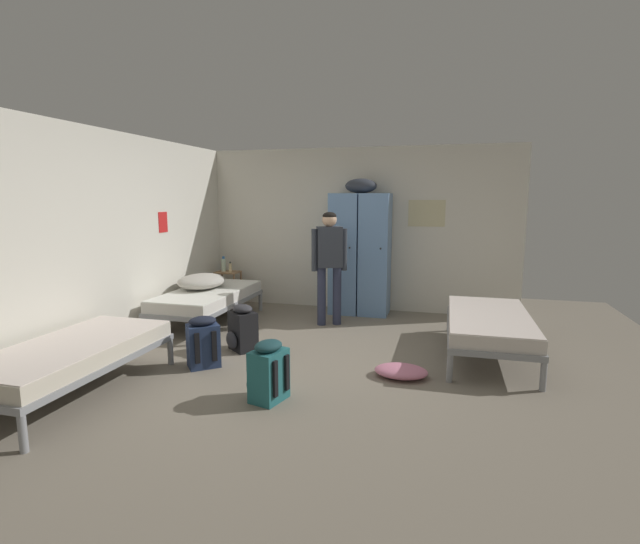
% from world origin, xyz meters
% --- Properties ---
extents(ground_plane, '(8.13, 8.13, 0.00)m').
position_xyz_m(ground_plane, '(0.00, 0.00, 0.00)').
color(ground_plane, gray).
extents(room_backdrop, '(4.97, 5.14, 2.56)m').
position_xyz_m(room_backdrop, '(-1.24, 1.27, 1.28)').
color(room_backdrop, silver).
rests_on(room_backdrop, ground_plane).
extents(locker_bank, '(0.90, 0.55, 2.07)m').
position_xyz_m(locker_bank, '(0.10, 2.26, 0.97)').
color(locker_bank, '#6B93C6').
rests_on(locker_bank, ground_plane).
extents(shelf_unit, '(0.38, 0.30, 0.57)m').
position_xyz_m(shelf_unit, '(-2.12, 2.22, 0.35)').
color(shelf_unit, '#99704C').
rests_on(shelf_unit, ground_plane).
extents(bed_right, '(0.90, 1.90, 0.49)m').
position_xyz_m(bed_right, '(1.87, 0.65, 0.38)').
color(bed_right, gray).
rests_on(bed_right, ground_plane).
extents(bed_left_front, '(0.90, 1.90, 0.49)m').
position_xyz_m(bed_left_front, '(-1.87, -1.47, 0.38)').
color(bed_left_front, gray).
rests_on(bed_left_front, ground_plane).
extents(bed_left_rear, '(0.90, 1.90, 0.49)m').
position_xyz_m(bed_left_rear, '(-1.87, 1.07, 0.38)').
color(bed_left_rear, gray).
rests_on(bed_left_rear, ground_plane).
extents(bedding_heap, '(0.64, 0.78, 0.21)m').
position_xyz_m(bedding_heap, '(-2.01, 1.15, 0.59)').
color(bedding_heap, '#B7B2A8').
rests_on(bedding_heap, bed_left_rear).
extents(person_traveler, '(0.47, 0.32, 1.59)m').
position_xyz_m(person_traveler, '(-0.19, 1.47, 0.96)').
color(person_traveler, '#2D334C').
rests_on(person_traveler, ground_plane).
extents(water_bottle, '(0.08, 0.08, 0.25)m').
position_xyz_m(water_bottle, '(-2.20, 2.24, 0.68)').
color(water_bottle, silver).
rests_on(water_bottle, shelf_unit).
extents(lotion_bottle, '(0.05, 0.05, 0.17)m').
position_xyz_m(lotion_bottle, '(-2.05, 2.18, 0.65)').
color(lotion_bottle, beige).
rests_on(lotion_bottle, shelf_unit).
extents(backpack_navy, '(0.41, 0.42, 0.55)m').
position_xyz_m(backpack_navy, '(-1.08, -0.51, 0.26)').
color(backpack_navy, navy).
rests_on(backpack_navy, ground_plane).
extents(backpack_teal, '(0.39, 0.37, 0.55)m').
position_xyz_m(backpack_teal, '(-0.11, -1.12, 0.26)').
color(backpack_teal, '#23666B').
rests_on(backpack_teal, ground_plane).
extents(backpack_black, '(0.41, 0.42, 0.55)m').
position_xyz_m(backpack_black, '(-0.91, 0.10, 0.26)').
color(backpack_black, black).
rests_on(backpack_black, ground_plane).
extents(clothes_pile_pink, '(0.53, 0.38, 0.12)m').
position_xyz_m(clothes_pile_pink, '(0.99, -0.26, 0.06)').
color(clothes_pile_pink, pink).
rests_on(clothes_pile_pink, ground_plane).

